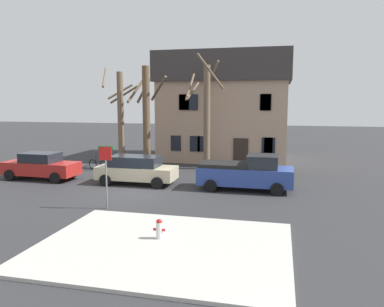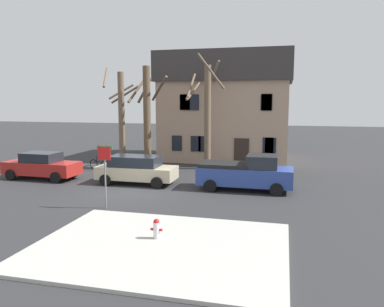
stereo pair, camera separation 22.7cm
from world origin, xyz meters
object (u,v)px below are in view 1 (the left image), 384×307
at_px(car_red_sedan, 41,166).
at_px(car_beige_wagon, 136,169).
at_px(bicycle_leaning, 98,165).
at_px(tree_bare_near, 120,117).
at_px(fire_hydrant, 159,228).
at_px(tree_bare_far, 206,112).
at_px(building_main, 226,106).
at_px(pickup_truck_blue, 246,173).
at_px(tree_bare_mid, 146,116).
at_px(street_sign_pole, 106,165).

xyz_separation_m(car_red_sedan, car_beige_wagon, (6.35, 0.07, 0.04)).
bearing_deg(bicycle_leaning, car_red_sedan, -116.33).
height_order(tree_bare_near, fire_hydrant, tree_bare_near).
bearing_deg(fire_hydrant, tree_bare_far, 94.85).
distance_m(building_main, pickup_truck_blue, 12.41).
height_order(tree_bare_mid, tree_bare_far, tree_bare_far).
distance_m(building_main, street_sign_pole, 17.14).
height_order(pickup_truck_blue, bicycle_leaning, pickup_truck_blue).
bearing_deg(fire_hydrant, tree_bare_mid, 111.73).
bearing_deg(tree_bare_far, car_red_sedan, -147.45).
height_order(pickup_truck_blue, fire_hydrant, pickup_truck_blue).
distance_m(tree_bare_far, bicycle_leaning, 8.57).
height_order(tree_bare_far, fire_hydrant, tree_bare_far).
relative_size(building_main, car_red_sedan, 2.22).
bearing_deg(tree_bare_mid, tree_bare_far, 15.89).
bearing_deg(building_main, car_beige_wagon, -107.26).
bearing_deg(fire_hydrant, car_red_sedan, 141.38).
bearing_deg(tree_bare_mid, car_beige_wagon, -77.42).
bearing_deg(car_red_sedan, tree_bare_mid, 42.30).
distance_m(tree_bare_near, pickup_truck_blue, 11.05).
bearing_deg(car_red_sedan, street_sign_pole, -36.13).
distance_m(fire_hydrant, street_sign_pole, 5.18).
relative_size(tree_bare_far, pickup_truck_blue, 1.56).
height_order(building_main, tree_bare_mid, building_main).
bearing_deg(bicycle_leaning, building_main, 44.00).
xyz_separation_m(tree_bare_mid, pickup_truck_blue, (7.52, -4.74, -2.91)).
xyz_separation_m(building_main, fire_hydrant, (0.64, -20.07, -3.99)).
bearing_deg(tree_bare_near, pickup_truck_blue, -26.79).
bearing_deg(building_main, street_sign_pole, -100.11).
bearing_deg(pickup_truck_blue, tree_bare_near, 153.21).
relative_size(tree_bare_mid, car_beige_wagon, 1.57).
relative_size(car_beige_wagon, fire_hydrant, 6.62).
height_order(tree_bare_near, car_beige_wagon, tree_bare_near).
xyz_separation_m(building_main, car_red_sedan, (-9.94, -11.62, -3.63)).
relative_size(building_main, tree_bare_near, 1.46).
relative_size(tree_bare_far, fire_hydrant, 11.51).
bearing_deg(building_main, tree_bare_mid, -124.33).
relative_size(tree_bare_near, street_sign_pole, 2.54).
relative_size(building_main, tree_bare_far, 1.32).
distance_m(tree_bare_mid, street_sign_pole, 10.20).
xyz_separation_m(building_main, tree_bare_far, (-0.58, -5.65, -0.40)).
height_order(fire_hydrant, street_sign_pole, street_sign_pole).
height_order(car_beige_wagon, street_sign_pole, street_sign_pole).
xyz_separation_m(street_sign_pole, bicycle_leaning, (-5.04, 8.95, -1.65)).
distance_m(building_main, tree_bare_far, 5.69).
xyz_separation_m(tree_bare_near, car_beige_wagon, (3.09, -4.83, -2.85)).
distance_m(tree_bare_mid, bicycle_leaning, 4.95).
distance_m(building_main, car_beige_wagon, 12.62).
relative_size(tree_bare_far, car_beige_wagon, 1.74).
height_order(tree_bare_mid, street_sign_pole, tree_bare_mid).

